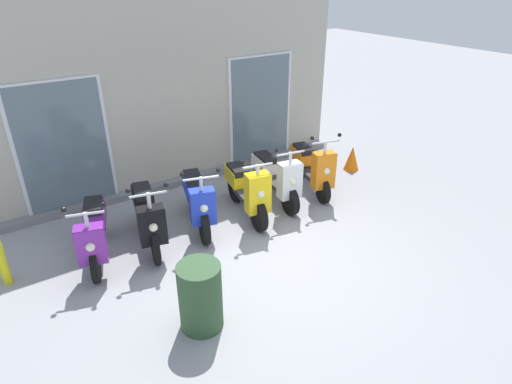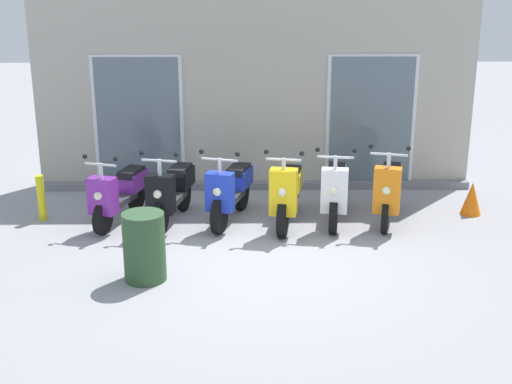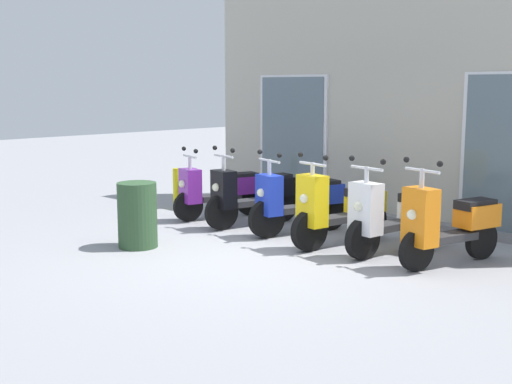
# 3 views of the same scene
# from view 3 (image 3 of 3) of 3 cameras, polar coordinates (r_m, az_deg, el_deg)

# --- Properties ---
(ground_plane) EXTENTS (40.00, 40.00, 0.00)m
(ground_plane) POSITION_cam_3_polar(r_m,az_deg,el_deg) (8.29, -0.58, -5.57)
(ground_plane) COLOR #939399
(storefront_facade) EXTENTS (7.42, 0.50, 3.99)m
(storefront_facade) POSITION_cam_3_polar(r_m,az_deg,el_deg) (10.58, 11.95, 7.93)
(storefront_facade) COLOR #B2AD9E
(storefront_facade) RESTS_ON ground_plane
(scooter_purple) EXTENTS (0.77, 1.53, 1.16)m
(scooter_purple) POSITION_cam_3_polar(r_m,az_deg,el_deg) (10.60, -3.19, 0.20)
(scooter_purple) COLOR black
(scooter_purple) RESTS_ON ground_plane
(scooter_black) EXTENTS (0.70, 1.62, 1.23)m
(scooter_black) POSITION_cam_3_polar(r_m,az_deg,el_deg) (10.00, -0.34, -0.16)
(scooter_black) COLOR black
(scooter_black) RESTS_ON ground_plane
(scooter_blue) EXTENTS (0.78, 1.58, 1.22)m
(scooter_blue) POSITION_cam_3_polar(r_m,az_deg,el_deg) (9.47, 3.67, -0.81)
(scooter_blue) COLOR black
(scooter_blue) RESTS_ON ground_plane
(scooter_yellow) EXTENTS (0.65, 1.61, 1.26)m
(scooter_yellow) POSITION_cam_3_polar(r_m,az_deg,el_deg) (8.82, 7.17, -1.51)
(scooter_yellow) COLOR black
(scooter_yellow) RESTS_ON ground_plane
(scooter_white) EXTENTS (0.64, 1.65, 1.26)m
(scooter_white) POSITION_cam_3_polar(r_m,az_deg,el_deg) (8.54, 11.72, -2.03)
(scooter_white) COLOR black
(scooter_white) RESTS_ON ground_plane
(scooter_orange) EXTENTS (0.75, 1.52, 1.30)m
(scooter_orange) POSITION_cam_3_polar(r_m,az_deg,el_deg) (8.10, 16.25, -2.59)
(scooter_orange) COLOR black
(scooter_orange) RESTS_ON ground_plane
(trash_bin) EXTENTS (0.51, 0.51, 0.86)m
(trash_bin) POSITION_cam_3_polar(r_m,az_deg,el_deg) (8.82, -10.18, -1.96)
(trash_bin) COLOR #2D4C2D
(trash_bin) RESTS_ON ground_plane
(curb_bollard) EXTENTS (0.12, 0.12, 0.70)m
(curb_bollard) POSITION_cam_3_polar(r_m,az_deg,el_deg) (11.58, -6.87, 0.32)
(curb_bollard) COLOR yellow
(curb_bollard) RESTS_ON ground_plane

